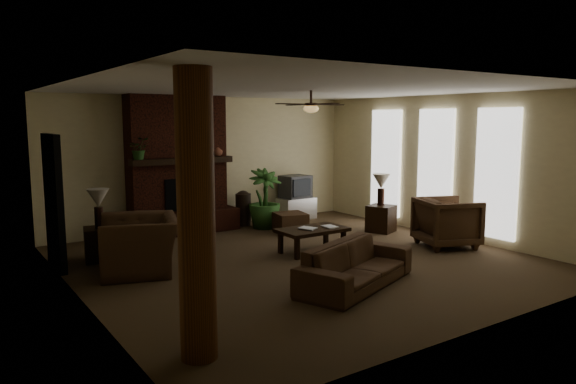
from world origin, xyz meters
TOP-DOWN VIEW (x-y plane):
  - room_shell at (0.00, 0.00)m, footprint 7.00×7.00m
  - fireplace at (-0.80, 3.22)m, footprint 2.40×0.70m
  - windows at (3.45, 0.20)m, footprint 0.08×3.65m
  - log_column at (-2.95, -2.40)m, footprint 0.36×0.36m
  - doorway at (-3.44, 1.80)m, footprint 0.10×1.00m
  - ceiling_fan at (0.40, 0.30)m, footprint 1.35×1.35m
  - sofa at (-0.17, -1.53)m, footprint 2.15×1.29m
  - armchair_left at (-2.42, 0.87)m, footprint 1.19×1.49m
  - armchair_right at (2.77, -0.70)m, footprint 1.19×1.23m
  - coffee_table at (0.47, 0.34)m, footprint 1.20×0.70m
  - ottoman at (1.11, 1.95)m, footprint 0.71×0.71m
  - tv_stand at (2.08, 3.12)m, footprint 0.87×0.53m
  - tv at (2.07, 3.14)m, footprint 0.70×0.59m
  - floor_vase at (0.67, 3.15)m, footprint 0.34×0.34m
  - floor_plant at (0.90, 2.62)m, footprint 0.74×1.29m
  - side_table_left at (-2.75, 1.88)m, footprint 0.59×0.59m
  - lamp_left at (-2.76, 1.83)m, footprint 0.42×0.42m
  - side_table_right at (2.70, 0.94)m, footprint 0.65×0.65m
  - lamp_right at (2.73, 0.98)m, footprint 0.40×0.40m
  - mantel_plant at (-1.68, 2.94)m, footprint 0.43×0.47m
  - mantel_vase at (0.00, 3.03)m, footprint 0.27×0.27m
  - book_a at (0.26, 0.28)m, footprint 0.21×0.11m
  - book_b at (0.67, 0.24)m, footprint 0.21×0.04m

SIDE VIEW (x-z plane):
  - ottoman at x=1.11m, z-range 0.00..0.40m
  - tv_stand at x=2.08m, z-range 0.00..0.50m
  - side_table_left at x=-2.75m, z-range 0.00..0.55m
  - side_table_right at x=2.70m, z-range 0.00..0.55m
  - floor_plant at x=0.90m, z-range 0.00..0.71m
  - coffee_table at x=0.47m, z-range 0.16..0.59m
  - sofa at x=-0.17m, z-range 0.00..0.81m
  - floor_vase at x=0.67m, z-range 0.05..0.82m
  - armchair_right at x=2.77m, z-range 0.00..0.99m
  - armchair_left at x=-2.42m, z-range 0.00..1.14m
  - book_a at x=0.26m, z-range 0.43..0.72m
  - book_b at x=0.67m, z-range 0.43..0.72m
  - tv at x=2.07m, z-range 0.50..1.02m
  - lamp_left at x=-2.76m, z-range 0.68..1.33m
  - lamp_right at x=2.73m, z-range 0.68..1.33m
  - doorway at x=-3.44m, z-range 0.00..2.10m
  - fireplace at x=-0.80m, z-range -0.24..2.56m
  - windows at x=3.45m, z-range 0.17..2.53m
  - log_column at x=-2.95m, z-range 0.00..2.80m
  - room_shell at x=0.00m, z-range -2.10..4.90m
  - mantel_vase at x=0.00m, z-range 1.56..1.78m
  - mantel_plant at x=-1.68m, z-range 1.56..1.89m
  - ceiling_fan at x=0.40m, z-range 2.34..2.72m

